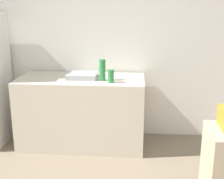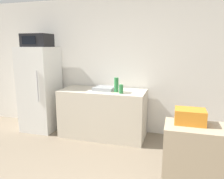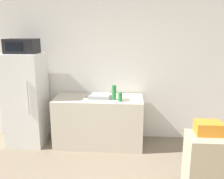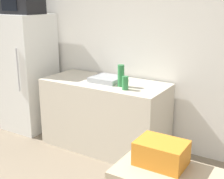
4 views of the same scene
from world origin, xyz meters
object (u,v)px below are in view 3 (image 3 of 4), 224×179
Objects in this scene: basket at (208,128)px; refrigerator at (26,99)px; bottle_short at (120,97)px; microwave at (22,46)px; bottle_tall at (114,92)px.

refrigerator is at bearing 149.78° from basket.
bottle_short is 0.54× the size of basket.
microwave is at bearing 149.80° from basket.
microwave is 3.47× the size of bottle_short.
refrigerator is 3.21m from basket.
microwave is at bearing 174.37° from bottle_short.
refrigerator is at bearing 177.35° from bottle_tall.
microwave is 1.92m from bottle_short.
refrigerator reaches higher than bottle_short.
microwave is at bearing 177.40° from bottle_tall.
microwave is 2.09× the size of bottle_tall.
bottle_tall is 0.16m from bottle_short.
bottle_tall is at bearing 126.85° from basket.
bottle_tall is at bearing -2.60° from microwave.
basket is at bearing -54.14° from bottle_short.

